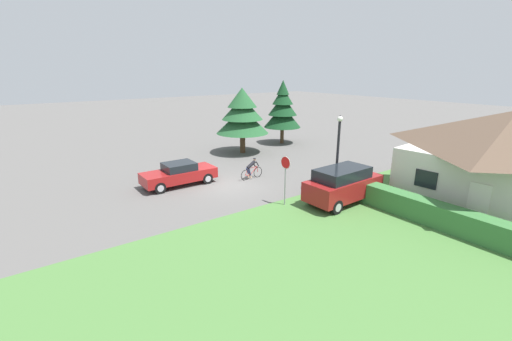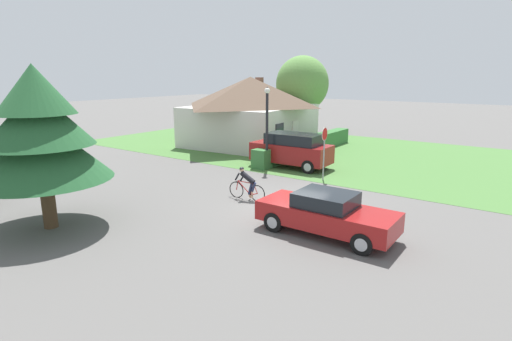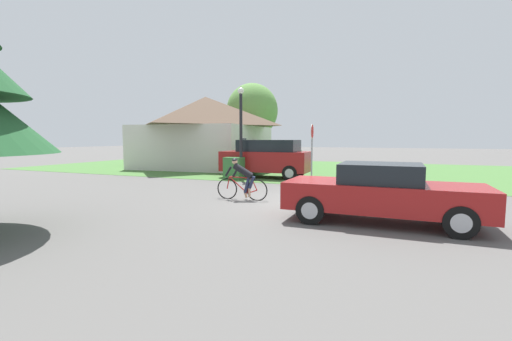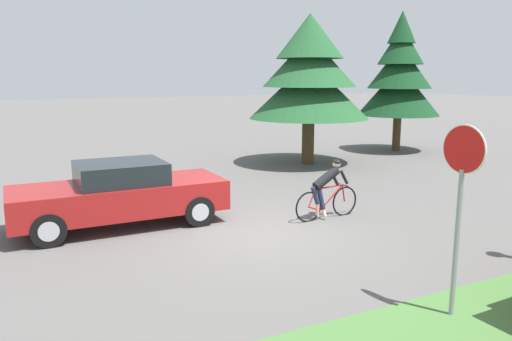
% 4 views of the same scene
% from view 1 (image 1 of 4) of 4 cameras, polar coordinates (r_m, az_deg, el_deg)
% --- Properties ---
extents(ground_plane, '(140.00, 140.00, 0.00)m').
position_cam_1_polar(ground_plane, '(21.71, -4.60, -2.44)').
color(ground_plane, '#5B5956').
extents(grass_verge_right, '(16.00, 36.00, 0.01)m').
position_cam_1_polar(grass_verge_right, '(17.15, 30.29, -10.09)').
color(grass_verge_right, '#477538').
rests_on(grass_verge_right, ground).
extents(cottage_house, '(10.19, 8.92, 5.08)m').
position_cam_1_polar(cottage_house, '(22.22, 36.57, 1.82)').
color(cottage_house, beige).
rests_on(cottage_house, ground).
extents(hedge_row, '(11.81, 0.90, 1.11)m').
position_cam_1_polar(hedge_row, '(18.18, 26.99, -6.26)').
color(hedge_row, '#387038').
rests_on(hedge_row, ground).
extents(sedan_left_lane, '(1.83, 4.59, 1.45)m').
position_cam_1_polar(sedan_left_lane, '(21.98, -12.69, -0.57)').
color(sedan_left_lane, maroon).
rests_on(sedan_left_lane, ground).
extents(cyclist, '(0.44, 1.80, 1.41)m').
position_cam_1_polar(cyclist, '(22.74, -0.75, 0.29)').
color(cyclist, black).
rests_on(cyclist, ground).
extents(parked_suv_right, '(2.08, 4.62, 1.98)m').
position_cam_1_polar(parked_suv_right, '(19.16, 14.30, -2.28)').
color(parked_suv_right, maroon).
rests_on(parked_suv_right, ground).
extents(stop_sign, '(0.67, 0.07, 2.69)m').
position_cam_1_polar(stop_sign, '(18.03, 4.92, -0.15)').
color(stop_sign, gray).
rests_on(stop_sign, ground).
extents(street_lamp, '(0.31, 0.31, 4.60)m').
position_cam_1_polar(street_lamp, '(20.14, 13.51, 3.69)').
color(street_lamp, black).
rests_on(street_lamp, ground).
extents(conifer_tall_near, '(4.48, 4.48, 5.58)m').
position_cam_1_polar(conifer_tall_near, '(29.57, -2.30, 9.39)').
color(conifer_tall_near, '#4C3823').
rests_on(conifer_tall_near, ground).
extents(conifer_tall_far, '(3.57, 3.57, 6.08)m').
position_cam_1_polar(conifer_tall_far, '(33.65, 4.45, 10.13)').
color(conifer_tall_far, '#4C3823').
rests_on(conifer_tall_far, ground).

